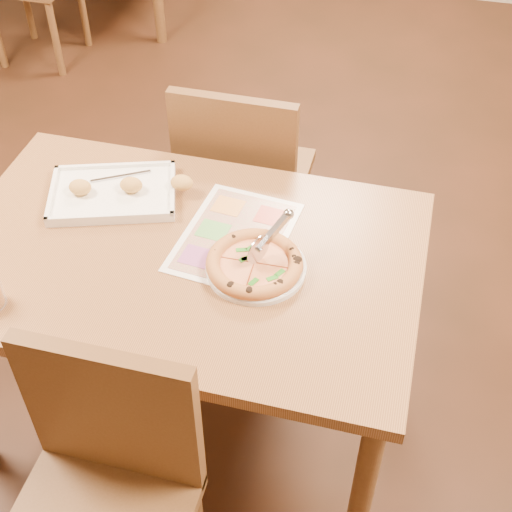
% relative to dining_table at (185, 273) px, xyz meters
% --- Properties ---
extents(room, '(7.00, 7.00, 7.00)m').
position_rel_dining_table_xyz_m(room, '(0.00, 0.00, 0.72)').
color(room, black).
rests_on(room, ground).
extents(dining_table, '(1.30, 0.85, 0.72)m').
position_rel_dining_table_xyz_m(dining_table, '(0.00, 0.00, 0.00)').
color(dining_table, '#8F6039').
rests_on(dining_table, ground).
extents(chair_near, '(0.42, 0.42, 0.47)m').
position_rel_dining_table_xyz_m(chair_near, '(0.00, -0.60, -0.07)').
color(chair_near, brown).
rests_on(chair_near, ground).
extents(chair_far, '(0.42, 0.42, 0.47)m').
position_rel_dining_table_xyz_m(chair_far, '(-0.00, 0.60, -0.07)').
color(chair_far, brown).
rests_on(chair_far, ground).
extents(plate, '(0.35, 0.35, 0.01)m').
position_rel_dining_table_xyz_m(plate, '(0.21, -0.02, 0.09)').
color(plate, silver).
rests_on(plate, dining_table).
extents(pizza, '(0.26, 0.26, 0.04)m').
position_rel_dining_table_xyz_m(pizza, '(0.21, -0.02, 0.11)').
color(pizza, '#C17742').
rests_on(pizza, plate).
extents(pizza_cutter, '(0.08, 0.15, 0.10)m').
position_rel_dining_table_xyz_m(pizza_cutter, '(0.24, 0.02, 0.17)').
color(pizza_cutter, silver).
rests_on(pizza_cutter, pizza).
extents(appetizer_tray, '(0.44, 0.36, 0.06)m').
position_rel_dining_table_xyz_m(appetizer_tray, '(-0.26, 0.18, 0.10)').
color(appetizer_tray, white).
rests_on(appetizer_tray, dining_table).
extents(menu, '(0.32, 0.42, 0.00)m').
position_rel_dining_table_xyz_m(menu, '(0.12, 0.09, 0.09)').
color(menu, white).
rests_on(menu, dining_table).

